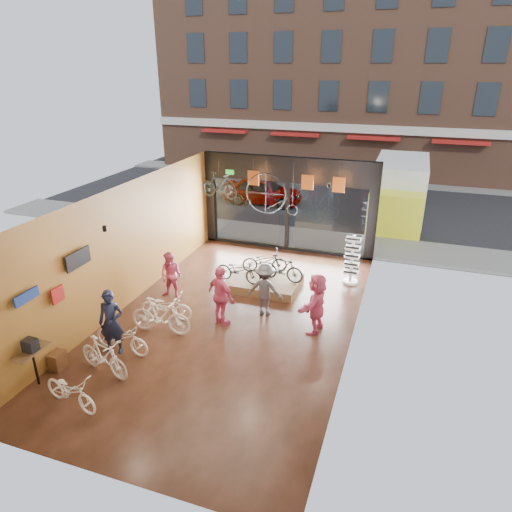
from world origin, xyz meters
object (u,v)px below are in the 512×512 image
at_px(display_bike_mid, 282,268).
at_px(customer_1, 171,276).
at_px(display_platform, 264,282).
at_px(street_car, 263,190).
at_px(display_bike_right, 265,261).
at_px(box_truck, 398,194).
at_px(customer_5, 316,303).
at_px(customer_2, 221,296).
at_px(customer_0, 111,322).
at_px(floor_bike_3, 161,316).
at_px(display_bike_left, 239,270).
at_px(hung_bike, 219,185).
at_px(floor_bike_1, 104,356).
at_px(sunglasses_rack, 352,260).
at_px(floor_bike_0, 70,391).
at_px(floor_bike_4, 166,306).
at_px(customer_3, 265,290).
at_px(floor_bike_2, 122,337).
at_px(penny_farthing, 274,196).

relative_size(display_bike_mid, customer_1, 0.98).
bearing_deg(display_platform, street_car, 108.46).
xyz_separation_m(display_bike_mid, display_bike_right, (-0.76, 0.50, -0.05)).
xyz_separation_m(box_truck, customer_5, (-1.60, -10.78, -0.53)).
bearing_deg(customer_2, display_bike_mid, -81.90).
height_order(customer_0, customer_5, customer_0).
bearing_deg(floor_bike_3, customer_0, 145.35).
bearing_deg(display_bike_left, hung_bike, 38.27).
distance_m(street_car, customer_0, 14.55).
bearing_deg(customer_0, floor_bike_1, -84.58).
xyz_separation_m(display_platform, sunglasses_rack, (2.76, 1.24, 0.73)).
xyz_separation_m(street_car, floor_bike_0, (1.00, -16.63, -0.31)).
bearing_deg(box_truck, hung_bike, -132.35).
height_order(street_car, display_platform, street_car).
height_order(street_car, floor_bike_4, street_car).
height_order(floor_bike_3, customer_5, customer_5).
xyz_separation_m(floor_bike_1, display_bike_right, (2.08, 6.32, 0.23)).
height_order(floor_bike_1, customer_1, customer_1).
xyz_separation_m(street_car, customer_3, (3.81, -11.38, 0.12)).
distance_m(floor_bike_2, floor_bike_4, 1.90).
bearing_deg(customer_5, floor_bike_4, -71.18).
height_order(display_bike_right, customer_1, customer_1).
xyz_separation_m(floor_bike_4, hung_bike, (-0.26, 4.78, 2.51)).
relative_size(floor_bike_1, display_bike_right, 1.03).
relative_size(customer_3, penny_farthing, 0.84).
distance_m(street_car, customer_1, 11.33).
height_order(box_truck, display_bike_right, box_truck).
bearing_deg(penny_farthing, customer_2, -89.47).
bearing_deg(display_bike_left, floor_bike_4, 154.27).
height_order(floor_bike_4, hung_bike, hung_bike).
relative_size(display_bike_mid, customer_2, 0.83).
bearing_deg(penny_farthing, customer_3, -76.17).
height_order(floor_bike_2, floor_bike_3, floor_bike_3).
xyz_separation_m(floor_bike_2, floor_bike_3, (0.51, 1.15, 0.10)).
bearing_deg(box_truck, floor_bike_2, -114.74).
bearing_deg(customer_1, penny_farthing, 64.25).
distance_m(customer_5, hung_bike, 6.41).
distance_m(customer_2, sunglasses_rack, 5.07).
xyz_separation_m(floor_bike_0, customer_1, (-0.38, 5.31, 0.37)).
relative_size(customer_0, customer_5, 1.01).
bearing_deg(street_car, customer_5, -155.16).
height_order(display_platform, display_bike_right, display_bike_right).
relative_size(display_bike_mid, customer_5, 0.86).
bearing_deg(sunglasses_rack, display_bike_left, -146.38).
xyz_separation_m(customer_3, hung_bike, (-2.96, 3.58, 2.09)).
xyz_separation_m(box_truck, customer_1, (-6.44, -10.32, -0.63)).
height_order(box_truck, display_bike_left, box_truck).
bearing_deg(floor_bike_2, customer_2, -37.48).
bearing_deg(floor_bike_4, customer_5, -87.40).
bearing_deg(street_car, customer_3, -161.47).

